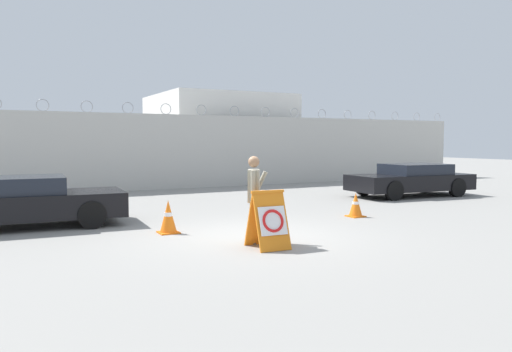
{
  "coord_description": "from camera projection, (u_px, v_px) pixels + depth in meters",
  "views": [
    {
      "loc": [
        -4.87,
        -9.36,
        2.04
      ],
      "look_at": [
        0.83,
        1.5,
        1.18
      ],
      "focal_mm": 35.0,
      "sensor_mm": 36.0,
      "label": 1
    }
  ],
  "objects": [
    {
      "name": "security_guard",
      "position": [
        254.0,
        195.0,
        9.9
      ],
      "size": [
        0.6,
        0.58,
        1.74
      ],
      "rotation": [
        0.0,
        0.0,
        1.04
      ],
      "color": "#514C42",
      "rests_on": "ground_plane"
    },
    {
      "name": "traffic_cone_mid",
      "position": [
        168.0,
        217.0,
        11.03
      ],
      "size": [
        0.44,
        0.44,
        0.73
      ],
      "color": "orange",
      "rests_on": "ground_plane"
    },
    {
      "name": "ground_plane",
      "position": [
        254.0,
        236.0,
        10.67
      ],
      "size": [
        90.0,
        90.0,
        0.0
      ],
      "primitive_type": "plane",
      "color": "gray"
    },
    {
      "name": "parked_car_far_side",
      "position": [
        411.0,
        180.0,
        18.43
      ],
      "size": [
        4.75,
        2.2,
        1.19
      ],
      "rotation": [
        0.0,
        0.0,
        3.07
      ],
      "color": "black",
      "rests_on": "ground_plane"
    },
    {
      "name": "perimeter_wall",
      "position": [
        129.0,
        152.0,
        20.41
      ],
      "size": [
        36.0,
        0.3,
        3.62
      ],
      "color": "beige",
      "rests_on": "ground_plane"
    },
    {
      "name": "barricade_sign",
      "position": [
        269.0,
        220.0,
        9.47
      ],
      "size": [
        0.69,
        0.79,
        1.11
      ],
      "rotation": [
        0.0,
        0.0,
        -0.04
      ],
      "color": "orange",
      "rests_on": "ground_plane"
    },
    {
      "name": "parked_car_front_coupe",
      "position": [
        25.0,
        202.0,
        11.77
      ],
      "size": [
        4.49,
        2.11,
        1.2
      ],
      "rotation": [
        0.0,
        0.0,
        -0.06
      ],
      "color": "black",
      "rests_on": "ground_plane"
    },
    {
      "name": "traffic_cone_near",
      "position": [
        356.0,
        205.0,
        13.42
      ],
      "size": [
        0.42,
        0.42,
        0.65
      ],
      "color": "orange",
      "rests_on": "ground_plane"
    },
    {
      "name": "building_block",
      "position": [
        219.0,
        138.0,
        26.64
      ],
      "size": [
        6.5,
        6.19,
        4.43
      ],
      "color": "silver",
      "rests_on": "ground_plane"
    }
  ]
}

